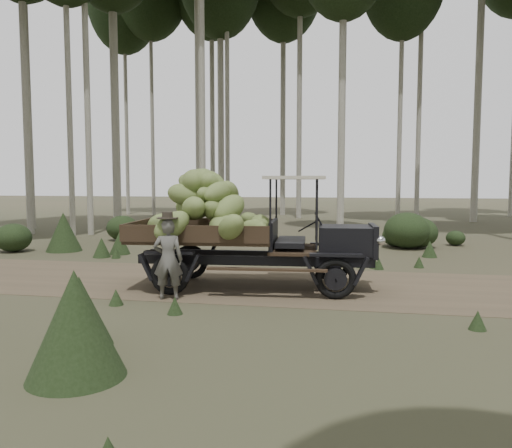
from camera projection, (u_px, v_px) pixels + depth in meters
The scene contains 5 objects.
ground at pixel (279, 284), 10.93m from camera, with size 120.00×120.00×0.00m, color #473D2B.
dirt_track at pixel (279, 284), 10.93m from camera, with size 70.00×4.00×0.01m, color brown.
banana_truck at pixel (227, 216), 10.40m from camera, with size 5.31×2.64×2.62m.
farmer at pixel (168, 258), 9.48m from camera, with size 0.63×0.49×1.68m.
undergrowth at pixel (200, 259), 11.07m from camera, with size 21.83×23.72×1.26m.
Camera 1 is at (1.50, -10.69, 2.26)m, focal length 35.00 mm.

